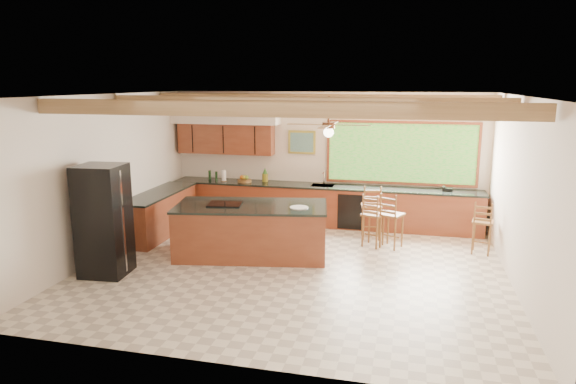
# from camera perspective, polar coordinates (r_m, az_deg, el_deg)

# --- Properties ---
(ground) EXTENTS (7.20, 7.20, 0.00)m
(ground) POSITION_cam_1_polar(r_m,az_deg,el_deg) (9.14, 0.64, -8.47)
(ground) COLOR beige
(ground) RESTS_ON ground
(room_shell) EXTENTS (7.27, 6.54, 3.02)m
(room_shell) POSITION_cam_1_polar(r_m,az_deg,el_deg) (9.28, 0.56, 5.94)
(room_shell) COLOR silver
(room_shell) RESTS_ON ground
(counter_run) EXTENTS (7.12, 3.10, 1.25)m
(counter_run) POSITION_cam_1_polar(r_m,az_deg,el_deg) (11.53, -0.52, -1.66)
(counter_run) COLOR brown
(counter_run) RESTS_ON ground
(island) EXTENTS (2.99, 1.78, 1.00)m
(island) POSITION_cam_1_polar(r_m,az_deg,el_deg) (9.69, -4.07, -4.23)
(island) COLOR brown
(island) RESTS_ON ground
(refrigerator) EXTENTS (0.79, 0.77, 1.88)m
(refrigerator) POSITION_cam_1_polar(r_m,az_deg,el_deg) (9.15, -19.81, -2.99)
(refrigerator) COLOR black
(refrigerator) RESTS_ON ground
(bar_stool_a) EXTENTS (0.50, 0.50, 1.08)m
(bar_stool_a) POSITION_cam_1_polar(r_m,az_deg,el_deg) (10.23, 9.44, -2.62)
(bar_stool_a) COLOR brown
(bar_stool_a) RESTS_ON ground
(bar_stool_b) EXTENTS (0.47, 0.47, 1.15)m
(bar_stool_b) POSITION_cam_1_polar(r_m,az_deg,el_deg) (10.73, 9.23, -1.68)
(bar_stool_b) COLOR brown
(bar_stool_b) RESTS_ON ground
(bar_stool_c) EXTENTS (0.53, 0.53, 1.11)m
(bar_stool_c) POSITION_cam_1_polar(r_m,az_deg,el_deg) (10.21, 11.47, -2.62)
(bar_stool_c) COLOR brown
(bar_stool_c) RESTS_ON ground
(bar_stool_d) EXTENTS (0.43, 0.43, 1.03)m
(bar_stool_d) POSITION_cam_1_polar(r_m,az_deg,el_deg) (10.36, 20.86, -3.25)
(bar_stool_d) COLOR brown
(bar_stool_d) RESTS_ON ground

